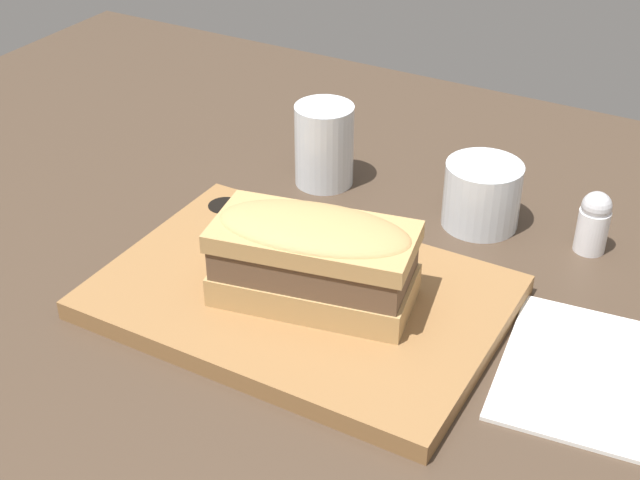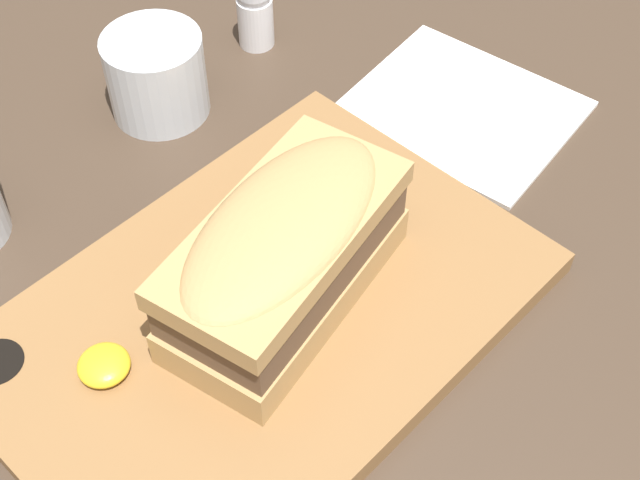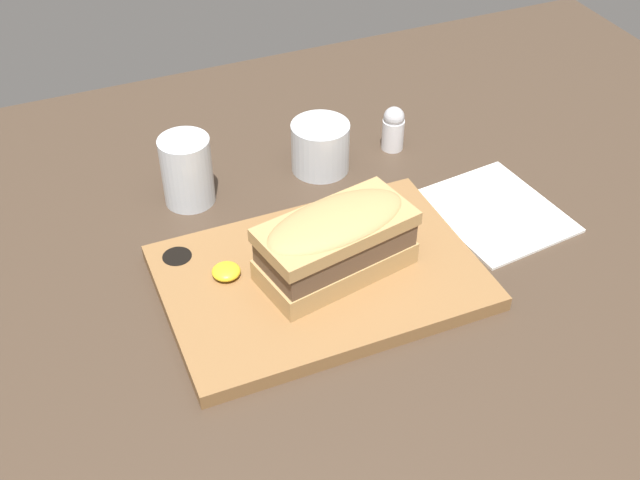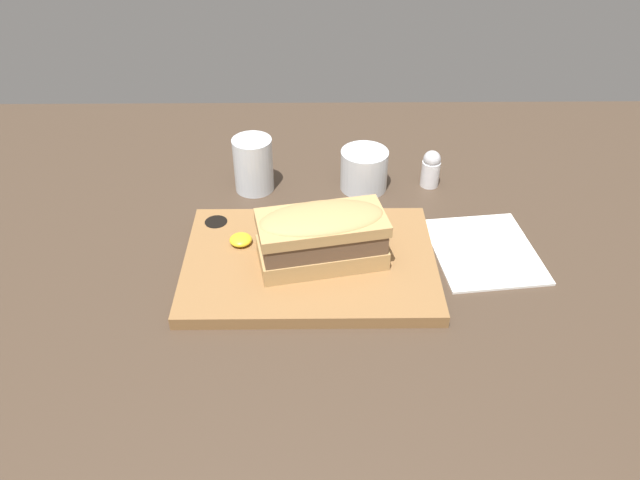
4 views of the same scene
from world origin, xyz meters
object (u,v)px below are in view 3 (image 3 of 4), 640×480
at_px(sandwich, 336,240).
at_px(wine_glass, 320,149).
at_px(serving_board, 319,277).
at_px(salt_shaker, 393,128).
at_px(water_glass, 187,175).
at_px(napkin, 495,212).

height_order(sandwich, wine_glass, sandwich).
height_order(serving_board, salt_shaker, salt_shaker).
relative_size(serving_board, sandwich, 1.90).
bearing_deg(water_glass, sandwich, -63.01).
bearing_deg(salt_shaker, wine_glass, -176.83).
xyz_separation_m(serving_board, wine_glass, (0.10, 0.22, 0.02)).
bearing_deg(wine_glass, salt_shaker, 3.17).
xyz_separation_m(sandwich, salt_shaker, (0.20, 0.24, -0.03)).
bearing_deg(salt_shaker, napkin, -73.86).
relative_size(wine_glass, napkin, 0.42).
relative_size(serving_board, water_glass, 3.85).
relative_size(serving_board, wine_glass, 4.49).
bearing_deg(napkin, salt_shaker, 106.14).
height_order(sandwich, napkin, sandwich).
xyz_separation_m(serving_board, salt_shaker, (0.21, 0.23, 0.02)).
distance_m(water_glass, napkin, 0.41).
distance_m(serving_board, sandwich, 0.06).
bearing_deg(napkin, water_glass, 153.10).
xyz_separation_m(serving_board, sandwich, (0.02, -0.01, 0.06)).
relative_size(sandwich, wine_glass, 2.36).
relative_size(sandwich, salt_shaker, 2.87).
height_order(serving_board, water_glass, water_glass).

